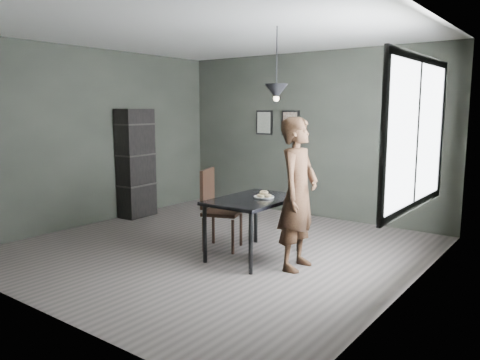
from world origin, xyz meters
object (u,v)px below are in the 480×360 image
Objects in this scene: shelf_unit at (136,163)px; cafe_table at (254,204)px; wood_chair at (216,204)px; woman at (298,194)px; white_plate at (264,197)px; pendant_lamp at (276,92)px.

cafe_table is at bearing -16.40° from shelf_unit.
woman is at bearing -23.19° from wood_chair.
wood_chair is at bearing 179.87° from cafe_table.
shelf_unit is at bearing 74.15° from woman.
white_plate is 0.12× the size of shelf_unit.
pendant_lamp is (-0.40, 0.14, 1.17)m from woman.
cafe_table is at bearing -135.37° from white_plate.
white_plate reaches higher than cafe_table.
white_plate is 1.30m from pendant_lamp.
shelf_unit is 3.41m from pendant_lamp.
shelf_unit reaches higher than cafe_table.
woman is 2.04× the size of pendant_lamp.
shelf_unit is 2.14× the size of pendant_lamp.
shelf_unit is at bearing 169.61° from white_plate.
woman is 1.29m from wood_chair.
shelf_unit is (-3.57, 0.68, 0.04)m from woman.
pendant_lamp reaches higher than woman.
wood_chair is 2.41m from shelf_unit.
wood_chair is (-0.71, -0.09, -0.15)m from white_plate.
white_plate is 0.58m from woman.
woman is 1.24m from pendant_lamp.
woman is 3.63m from shelf_unit.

